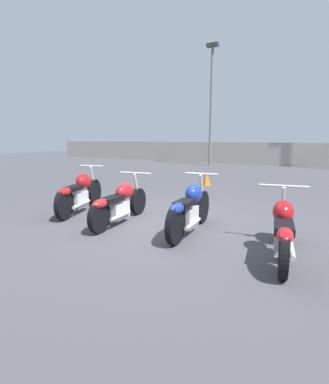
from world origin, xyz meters
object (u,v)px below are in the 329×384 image
motorcycle_slot_0 (80,193)px  light_pole_left (211,95)px  motorcycle_slot_1 (120,203)px  traffic_cone_near (207,178)px  motorcycle_slot_2 (190,209)px  motorcycle_slot_3 (283,230)px

motorcycle_slot_0 → light_pole_left: bearing=79.8°
motorcycle_slot_1 → traffic_cone_near: bearing=86.8°
light_pole_left → motorcycle_slot_2: (5.30, -13.07, -3.86)m
light_pole_left → motorcycle_slot_0: light_pole_left is taller
motorcycle_slot_2 → motorcycle_slot_3: (1.62, -0.34, -0.03)m
motorcycle_slot_0 → motorcycle_slot_3: bearing=-26.2°
motorcycle_slot_0 → motorcycle_slot_1: (1.38, -0.24, -0.04)m
motorcycle_slot_0 → motorcycle_slot_1: motorcycle_slot_0 is taller
light_pole_left → motorcycle_slot_1: bearing=-73.8°
motorcycle_slot_0 → motorcycle_slot_1: bearing=-31.0°
motorcycle_slot_1 → motorcycle_slot_2: (1.46, 0.18, 0.02)m
motorcycle_slot_0 → motorcycle_slot_2: motorcycle_slot_0 is taller
motorcycle_slot_1 → motorcycle_slot_2: size_ratio=1.00×
motorcycle_slot_0 → traffic_cone_near: motorcycle_slot_0 is taller
light_pole_left → motorcycle_slot_0: (2.46, -13.00, -3.85)m
light_pole_left → traffic_cone_near: bearing=-67.2°
motorcycle_slot_0 → motorcycle_slot_2: (2.84, -0.06, -0.01)m
motorcycle_slot_0 → traffic_cone_near: 5.21m
light_pole_left → motorcycle_slot_2: bearing=-67.9°
motorcycle_slot_2 → traffic_cone_near: 5.57m
motorcycle_slot_3 → traffic_cone_near: (-3.62, 5.55, -0.15)m
light_pole_left → motorcycle_slot_2: light_pole_left is taller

